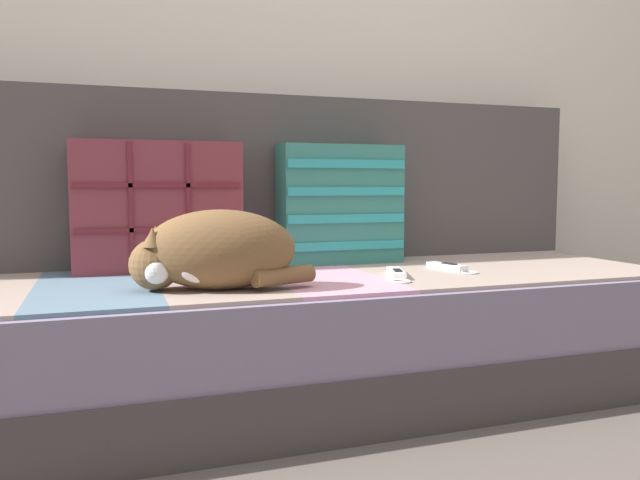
{
  "coord_description": "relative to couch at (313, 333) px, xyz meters",
  "views": [
    {
      "loc": [
        -0.56,
        -1.53,
        0.6
      ],
      "look_at": [
        -0.0,
        0.07,
        0.45
      ],
      "focal_mm": 35.0,
      "sensor_mm": 36.0,
      "label": 1
    }
  ],
  "objects": [
    {
      "name": "sleeping_cat",
      "position": [
        -0.32,
        -0.2,
        0.27
      ],
      "size": [
        0.44,
        0.24,
        0.19
      ],
      "color": "brown",
      "rests_on": "couch"
    },
    {
      "name": "throw_pillow_quilted",
      "position": [
        -0.41,
        0.19,
        0.36
      ],
      "size": [
        0.47,
        0.14,
        0.37
      ],
      "color": "brown",
      "rests_on": "couch"
    },
    {
      "name": "game_remote_far",
      "position": [
        0.19,
        -0.16,
        0.19
      ],
      "size": [
        0.1,
        0.2,
        0.02
      ],
      "color": "white",
      "rests_on": "couch"
    },
    {
      "name": "sofa_backrest",
      "position": [
        0.0,
        0.33,
        0.44
      ],
      "size": [
        2.13,
        0.14,
        0.54
      ],
      "color": "#474242",
      "rests_on": "couch"
    },
    {
      "name": "throw_pillow_striped",
      "position": [
        0.15,
        0.18,
        0.36
      ],
      "size": [
        0.39,
        0.14,
        0.38
      ],
      "color": "#337A70",
      "rests_on": "couch"
    },
    {
      "name": "couch",
      "position": [
        0.0,
        0.0,
        0.0
      ],
      "size": [
        2.18,
        0.8,
        0.35
      ],
      "color": "#3D3838",
      "rests_on": "ground_plane"
    },
    {
      "name": "game_remote_near",
      "position": [
        0.39,
        -0.09,
        0.19
      ],
      "size": [
        0.09,
        0.19,
        0.02
      ],
      "color": "white",
      "rests_on": "couch"
    },
    {
      "name": "ground_plane",
      "position": [
        0.0,
        -0.15,
        -0.17
      ],
      "size": [
        14.0,
        14.0,
        0.0
      ],
      "primitive_type": "plane",
      "color": "#564C47"
    }
  ]
}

